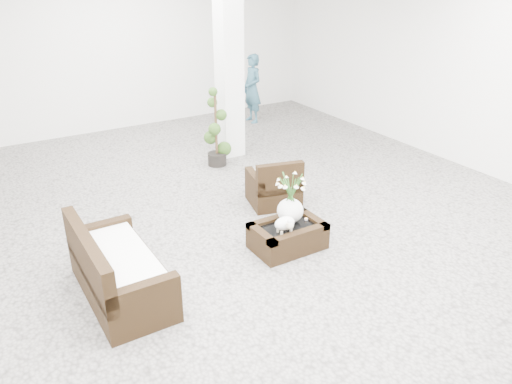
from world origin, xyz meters
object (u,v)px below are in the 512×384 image
coffee_table (288,237)px  topiary (216,128)px  armchair (274,180)px  loveseat (120,262)px

coffee_table → topiary: topiary is taller
armchair → topiary: topiary is taller
armchair → topiary: (-0.00, 1.86, 0.32)m
loveseat → topiary: topiary is taller
loveseat → armchair: bearing=-68.5°
coffee_table → loveseat: 2.15m
loveseat → topiary: size_ratio=1.13×
armchair → loveseat: size_ratio=0.48×
armchair → topiary: 1.88m
coffee_table → topiary: bearing=79.6°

